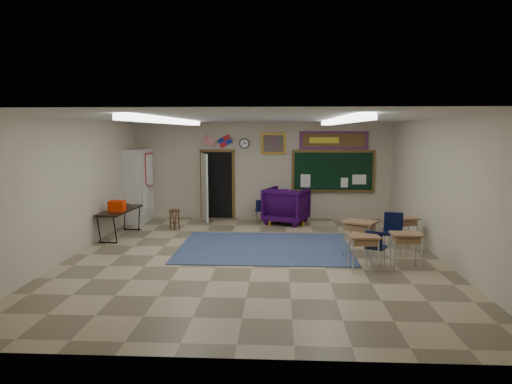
{
  "coord_description": "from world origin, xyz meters",
  "views": [
    {
      "loc": [
        0.53,
        -9.67,
        2.73
      ],
      "look_at": [
        -0.04,
        1.5,
        1.23
      ],
      "focal_mm": 32.0,
      "sensor_mm": 36.0,
      "label": 1
    }
  ],
  "objects_px": {
    "student_desk_front_left": "(359,237)",
    "folding_table": "(120,222)",
    "student_desk_front_right": "(403,230)",
    "wooden_stool": "(175,219)",
    "wingback_armchair": "(286,205)"
  },
  "relations": [
    {
      "from": "student_desk_front_left",
      "to": "wingback_armchair",
      "type": "bearing_deg",
      "value": 142.97
    },
    {
      "from": "student_desk_front_right",
      "to": "wingback_armchair",
      "type": "bearing_deg",
      "value": 119.48
    },
    {
      "from": "student_desk_front_left",
      "to": "folding_table",
      "type": "relative_size",
      "value": 0.47
    },
    {
      "from": "student_desk_front_right",
      "to": "folding_table",
      "type": "distance_m",
      "value": 7.11
    },
    {
      "from": "wingback_armchair",
      "to": "folding_table",
      "type": "relative_size",
      "value": 0.67
    },
    {
      "from": "wingback_armchair",
      "to": "student_desk_front_left",
      "type": "height_order",
      "value": "wingback_armchair"
    },
    {
      "from": "wooden_stool",
      "to": "wingback_armchair",
      "type": "bearing_deg",
      "value": 18.11
    },
    {
      "from": "student_desk_front_left",
      "to": "folding_table",
      "type": "height_order",
      "value": "folding_table"
    },
    {
      "from": "student_desk_front_left",
      "to": "folding_table",
      "type": "distance_m",
      "value": 6.11
    },
    {
      "from": "wingback_armchair",
      "to": "wooden_stool",
      "type": "bearing_deg",
      "value": 39.83
    },
    {
      "from": "student_desk_front_right",
      "to": "folding_table",
      "type": "height_order",
      "value": "folding_table"
    },
    {
      "from": "wingback_armchair",
      "to": "student_desk_front_right",
      "type": "xyz_separation_m",
      "value": [
        2.72,
        -2.7,
        -0.14
      ]
    },
    {
      "from": "student_desk_front_left",
      "to": "student_desk_front_right",
      "type": "bearing_deg",
      "value": 67.35
    },
    {
      "from": "student_desk_front_left",
      "to": "student_desk_front_right",
      "type": "relative_size",
      "value": 1.15
    },
    {
      "from": "student_desk_front_right",
      "to": "wooden_stool",
      "type": "bearing_deg",
      "value": 148.31
    }
  ]
}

